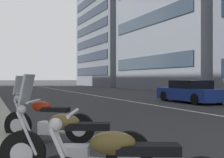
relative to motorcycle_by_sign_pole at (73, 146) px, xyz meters
The scene contains 5 objects.
lane_centre_stripe 34.22m from the motorcycle_by_sign_pole, 11.75° to the right, with size 110.00×0.16×0.01m, color silver.
motorcycle_by_sign_pole is the anchor object (origin of this frame).
motorcycle_far_end_row 2.52m from the motorcycle_by_sign_pole, ahead, with size 1.44×1.79×1.49m.
car_mid_block_traffic 13.90m from the motorcycle_by_sign_pole, 44.92° to the right, with size 4.41×1.91×1.30m.
office_tower_near_left 55.86m from the motorcycle_by_sign_pole, 29.21° to the right, with size 18.38×19.73×33.46m.
Camera 1 is at (-2.63, 8.11, 1.43)m, focal length 47.00 mm.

